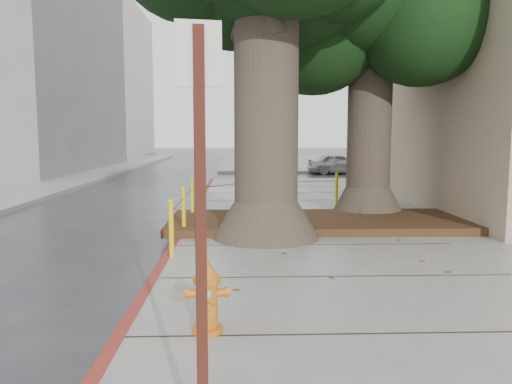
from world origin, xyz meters
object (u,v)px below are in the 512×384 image
at_px(car_red, 458,164).
at_px(car_dark, 36,162).
at_px(signpost, 201,224).
at_px(car_silver, 338,164).
at_px(fire_hydrant, 207,297).

xyz_separation_m(car_red, car_dark, (-21.93, 0.70, 0.07)).
bearing_deg(car_dark, signpost, -62.78).
bearing_deg(car_silver, signpost, 165.54).
distance_m(car_silver, car_dark, 15.83).
bearing_deg(signpost, car_red, 53.85).
bearing_deg(car_silver, fire_hydrant, 164.11).
bearing_deg(car_red, signpost, 159.49).
bearing_deg(car_silver, car_dark, 89.01).
distance_m(fire_hydrant, car_dark, 23.77).
distance_m(fire_hydrant, signpost, 2.29).
relative_size(signpost, car_silver, 0.80).
relative_size(car_silver, car_dark, 0.72).
height_order(car_silver, car_red, car_red).
bearing_deg(fire_hydrant, car_dark, 110.16).
bearing_deg(car_dark, fire_hydrant, -61.05).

